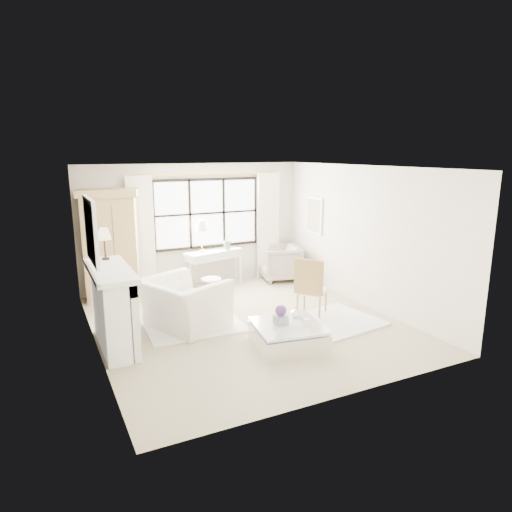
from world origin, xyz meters
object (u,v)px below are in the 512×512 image
object	(u,v)px
console_table	(214,268)
coffee_table	(288,336)
armoire	(112,245)
club_armchair	(184,304)

from	to	relation	value
console_table	coffee_table	xyz separation A→B (m)	(-0.19, -3.65, -0.22)
coffee_table	console_table	bearing A→B (deg)	96.15
armoire	club_armchair	size ratio (longest dim) A/B	1.71
club_armchair	coffee_table	world-z (taller)	club_armchair
console_table	armoire	bearing A→B (deg)	166.63
armoire	coffee_table	bearing A→B (deg)	-45.19
console_table	club_armchair	distance (m)	2.55
club_armchair	coffee_table	size ratio (longest dim) A/B	1.14
console_table	club_armchair	xyz separation A→B (m)	(-1.36, -2.16, 0.02)
armoire	club_armchair	distance (m)	2.35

